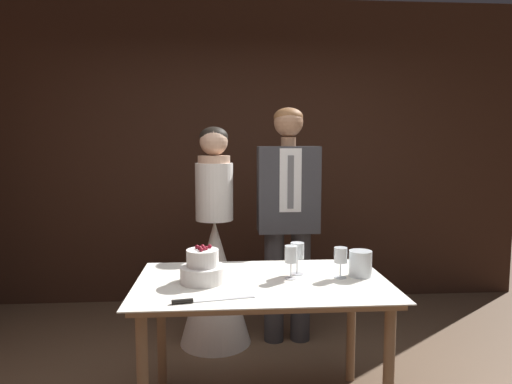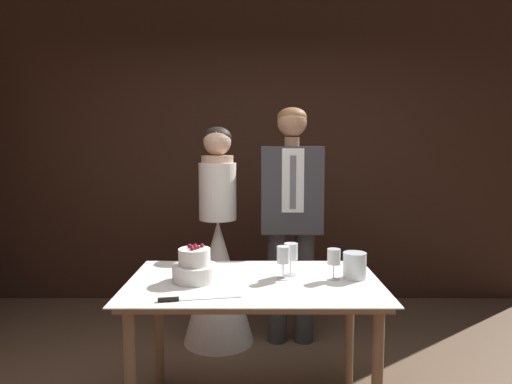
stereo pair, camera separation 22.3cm
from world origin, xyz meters
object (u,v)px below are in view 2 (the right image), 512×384
Objects in this scene: cake_table at (256,296)px; cake_knife at (185,299)px; wine_glass_middle at (285,257)px; wine_glass_far at (293,253)px; hurricane_candle at (356,266)px; bride at (220,264)px; wine_glass_near at (336,258)px; groom at (293,210)px; tiered_cake at (196,267)px.

cake_table is 3.46× the size of cake_knife.
wine_glass_middle is 1.01× the size of wine_glass_far.
bride is (-0.84, 0.92, -0.24)m from hurricane_candle.
wine_glass_near is 1.18× the size of hurricane_candle.
cake_knife is at bearing -158.23° from hurricane_candle.
cake_knife is 0.61m from wine_glass_middle.
wine_glass_middle is 0.95m from groom.
groom reaches higher than hurricane_candle.
wine_glass_middle is 0.10× the size of groom.
wine_glass_near is (0.77, 0.33, 0.11)m from cake_knife.
groom is at bearing 54.08° from cake_knife.
wine_glass_near is at bearing 2.58° from cake_table.
wine_glass_far is at bearing 59.30° from wine_glass_middle.
wine_glass_middle is at bearing 179.11° from wine_glass_near.
wine_glass_far is at bearing 27.33° from cake_knife.
wine_glass_middle is at bearing 23.95° from cake_knife.
wine_glass_middle is at bearing -64.98° from bride.
wine_glass_near is at bearing -80.23° from groom.
tiered_cake reaches higher than cake_table.
tiered_cake is 0.14× the size of groom.
tiered_cake is at bearing -168.63° from wine_glass_far.
tiered_cake is at bearing 77.63° from cake_knife.
bride reaches higher than wine_glass_far.
wine_glass_far reaches higher than cake_table.
cake_knife is at bearing -115.71° from groom.
groom is at bearing 57.98° from tiered_cake.
bride reaches higher than hurricane_candle.
groom reaches higher than wine_glass_middle.
hurricane_candle is at bearing -9.96° from wine_glass_far.
cake_knife is 0.24× the size of bride.
wine_glass_middle reaches higher than wine_glass_near.
groom is (0.55, -0.00, 0.42)m from bride.
wine_glass_near is (0.44, 0.02, 0.21)m from cake_table.
tiered_cake is at bearing -178.43° from wine_glass_near.
tiered_cake is 0.61× the size of cake_knife.
wine_glass_near is 0.11× the size of bride.
hurricane_candle is at bearing 11.63° from wine_glass_near.
wine_glass_near is 0.25m from wine_glass_far.
groom is at bearing 73.93° from cake_table.
cake_table is 0.47m from cake_knife.
cake_knife is (-0.01, -0.31, -0.07)m from tiered_cake.
cake_knife reaches higher than cake_table.
bride is (-0.44, 0.94, -0.30)m from wine_glass_middle.
wine_glass_middle reaches higher than cake_table.
wine_glass_middle is 0.40m from hurricane_candle.
wine_glass_near is (0.76, 0.02, 0.04)m from tiered_cake.
tiered_cake is 0.49m from wine_glass_middle.
cake_table is at bearing -171.45° from wine_glass_middle.
hurricane_candle is (0.56, 0.04, 0.16)m from cake_table.
cake_table is at bearing 0.20° from tiered_cake.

